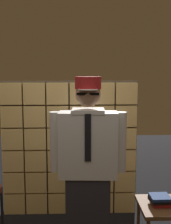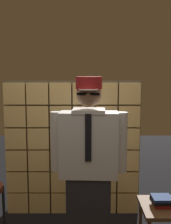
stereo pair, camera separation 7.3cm
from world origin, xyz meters
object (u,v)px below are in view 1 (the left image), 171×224
book_stack (160,200)px  standing_person (88,169)px  side_table (164,210)px  coffee_mug (154,199)px

book_stack → standing_person: bearing=-167.1°
standing_person → side_table: size_ratio=3.49×
standing_person → coffee_mug: 0.84m
side_table → book_stack: bearing=-176.0°
book_stack → coffee_mug: bearing=142.4°
side_table → standing_person: bearing=-167.6°
standing_person → book_stack: bearing=15.8°
standing_person → coffee_mug: standing_person is taller
standing_person → book_stack: size_ratio=7.83×
side_table → coffee_mug: size_ratio=4.13×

